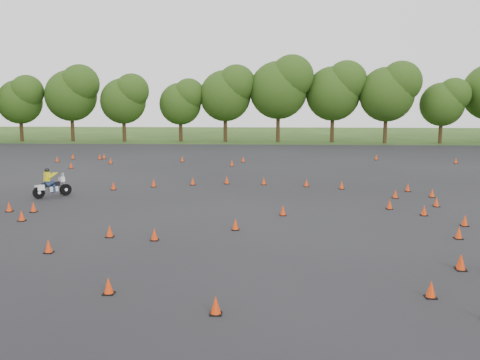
% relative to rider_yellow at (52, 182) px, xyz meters
% --- Properties ---
extents(ground, '(140.00, 140.00, 0.00)m').
position_rel_rider_yellow_xyz_m(ground, '(10.07, -5.28, -0.80)').
color(ground, '#2D5119').
rests_on(ground, ground).
extents(asphalt_pad, '(62.00, 62.00, 0.00)m').
position_rel_rider_yellow_xyz_m(asphalt_pad, '(10.07, 0.72, -0.79)').
color(asphalt_pad, black).
rests_on(asphalt_pad, ground).
extents(treeline, '(87.16, 32.27, 10.45)m').
position_rel_rider_yellow_xyz_m(treeline, '(14.96, 29.64, 3.87)').
color(treeline, '#274313').
rests_on(treeline, ground).
extents(traffic_cones, '(36.56, 33.13, 0.45)m').
position_rel_rider_yellow_xyz_m(traffic_cones, '(9.60, 0.27, -0.57)').
color(traffic_cones, red).
rests_on(traffic_cones, asphalt_pad).
extents(rider_yellow, '(1.95, 1.84, 1.58)m').
position_rel_rider_yellow_xyz_m(rider_yellow, '(0.00, 0.00, 0.00)').
color(rider_yellow, gold).
rests_on(rider_yellow, ground).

